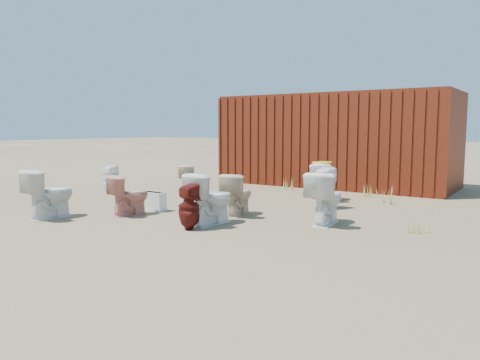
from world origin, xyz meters
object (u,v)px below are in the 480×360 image
Objects in this scene: toilet_back_beige_right at (238,194)px; toilet_back_e at (323,188)px; toilet_front_maroon at (189,207)px; toilet_back_a at (110,180)px; toilet_front_a at (50,194)px; toilet_front_pink at (130,195)px; shipping_container at (336,140)px; toilet_back_yellowlid at (322,182)px; loose_tank at (153,201)px; toilet_front_c at (211,199)px; toilet_back_beige_left at (189,179)px; toilet_front_e at (325,198)px.

toilet_back_e reaches higher than toilet_back_beige_right.
toilet_front_maroon is 1.04× the size of toilet_back_a.
toilet_front_pink is at bearing -135.56° from toilet_front_a.
shipping_container is 8.05× the size of toilet_back_beige_right.
toilet_back_e is (4.91, 0.96, 0.06)m from toilet_back_a.
toilet_front_a is 2.90m from toilet_back_a.
toilet_back_beige_right is 0.94× the size of toilet_back_yellowlid.
toilet_back_yellowlid is 3.59m from loose_tank.
toilet_front_c is 1.17× the size of toilet_front_maroon.
toilet_back_yellowlid reaches higher than toilet_back_beige_right.
toilet_front_a is 1.19× the size of toilet_front_maroon.
toilet_back_e reaches higher than toilet_back_beige_left.
toilet_front_c is 1.05× the size of toilet_back_yellowlid.
loose_tank is at bearing 87.30° from toilet_back_beige_left.
toilet_back_a is 2.58m from loose_tank.
shipping_container is 7.07× the size of toilet_front_e.
toilet_front_maroon is at bearing -86.51° from shipping_container.
toilet_front_a is at bearing -106.62° from shipping_container.
toilet_front_e is 1.14× the size of toilet_back_beige_right.
toilet_back_e is (0.97, 1.46, 0.02)m from toilet_back_beige_right.
toilet_back_a reaches higher than toilet_back_beige_left.
toilet_front_a is (-2.15, -7.19, -0.78)m from shipping_container.
toilet_front_e reaches higher than toilet_back_a.
toilet_front_e is 1.59m from toilet_back_beige_right.
toilet_back_yellowlid is (0.41, 3.31, -0.02)m from toilet_front_c.
toilet_front_a is 1.24× the size of toilet_back_a.
toilet_front_c is at bearing 154.94° from toilet_back_a.
toilet_back_yellowlid is (0.84, -2.75, -0.81)m from shipping_container.
toilet_front_c reaches higher than toilet_front_maroon.
toilet_back_beige_right is 1.75m from toilet_back_e.
toilet_back_beige_left is (-2.28, -3.42, -0.87)m from shipping_container.
shipping_container is at bearing 76.81° from loose_tank.
toilet_front_a is 1.06× the size of toilet_back_e.
toilet_front_pink is 1.06× the size of toilet_back_a.
toilet_back_a is 0.91× the size of toilet_back_beige_right.
toilet_front_c is at bearing 83.83° from toilet_back_beige_right.
toilet_back_beige_left is at bearing 113.98° from loose_tank.
toilet_front_a is 1.02× the size of toilet_front_c.
toilet_front_pink is at bearing -101.13° from shipping_container.
toilet_front_a is 1.69× the size of loose_tank.
toilet_back_yellowlid reaches higher than toilet_back_a.
shipping_container is at bearing -108.06° from toilet_front_a.
shipping_container is at bearing -90.16° from toilet_front_pink.
shipping_container is 9.06× the size of toilet_back_beige_left.
shipping_container reaches higher than toilet_back_beige_right.
toilet_front_pink is 1.66m from toilet_front_maroon.
toilet_back_beige_left is 1.32× the size of loose_tank.
toilet_front_e reaches higher than loose_tank.
toilet_front_pink is (-1.23, -6.24, -0.84)m from shipping_container.
toilet_front_pink is 3.38m from toilet_front_e.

